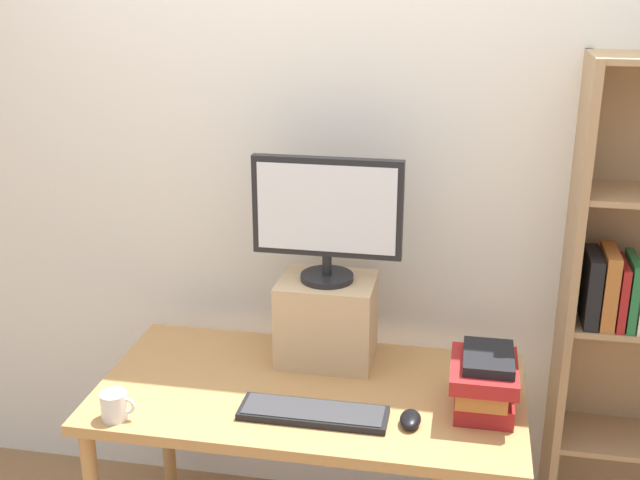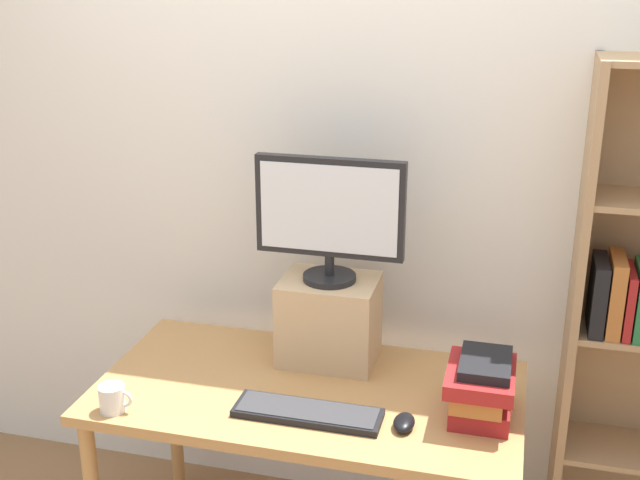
% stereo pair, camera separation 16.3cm
% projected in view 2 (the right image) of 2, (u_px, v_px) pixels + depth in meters
% --- Properties ---
extents(back_wall, '(7.00, 0.08, 2.60)m').
position_uv_depth(back_wall, '(346.00, 182.00, 2.92)').
color(back_wall, silver).
rests_on(back_wall, ground_plane).
extents(desk, '(1.38, 0.72, 0.74)m').
position_uv_depth(desk, '(308.00, 408.00, 2.65)').
color(desk, '#B7844C').
rests_on(desk, ground_plane).
extents(riser_box, '(0.33, 0.25, 0.30)m').
position_uv_depth(riser_box, '(329.00, 320.00, 2.76)').
color(riser_box, tan).
rests_on(riser_box, desk).
extents(computer_monitor, '(0.50, 0.18, 0.42)m').
position_uv_depth(computer_monitor, '(330.00, 214.00, 2.63)').
color(computer_monitor, black).
rests_on(computer_monitor, riser_box).
extents(keyboard, '(0.46, 0.14, 0.02)m').
position_uv_depth(keyboard, '(308.00, 413.00, 2.46)').
color(keyboard, black).
rests_on(keyboard, desk).
extents(computer_mouse, '(0.06, 0.10, 0.04)m').
position_uv_depth(computer_mouse, '(404.00, 422.00, 2.39)').
color(computer_mouse, black).
rests_on(computer_mouse, desk).
extents(book_stack, '(0.20, 0.27, 0.20)m').
position_uv_depth(book_stack, '(481.00, 388.00, 2.43)').
color(book_stack, maroon).
rests_on(book_stack, desk).
extents(coffee_mug, '(0.11, 0.08, 0.09)m').
position_uv_depth(coffee_mug, '(113.00, 398.00, 2.48)').
color(coffee_mug, white).
rests_on(coffee_mug, desk).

